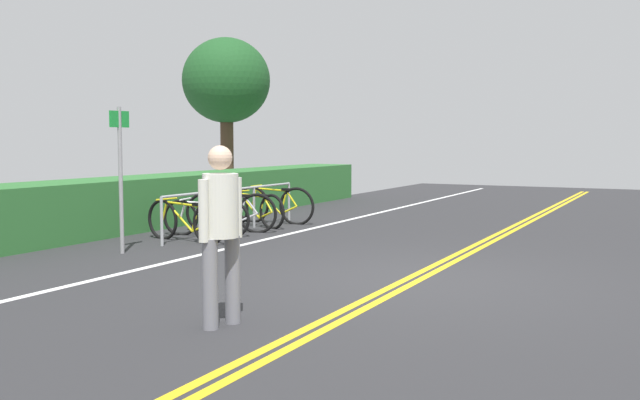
# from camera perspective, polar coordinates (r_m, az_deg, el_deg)

# --- Properties ---
(ground_plane) EXTENTS (36.38, 12.48, 0.05)m
(ground_plane) POSITION_cam_1_polar(r_m,az_deg,el_deg) (8.67, 7.66, -6.49)
(ground_plane) COLOR #2B2B2D
(centre_line_yellow_inner) EXTENTS (32.74, 0.10, 0.00)m
(centre_line_yellow_inner) POSITION_cam_1_polar(r_m,az_deg,el_deg) (8.64, 8.16, -6.36)
(centre_line_yellow_inner) COLOR gold
(centre_line_yellow_inner) RESTS_ON ground_plane
(centre_line_yellow_outer) EXTENTS (32.74, 0.10, 0.00)m
(centre_line_yellow_outer) POSITION_cam_1_polar(r_m,az_deg,el_deg) (8.69, 7.16, -6.28)
(centre_line_yellow_outer) COLOR gold
(centre_line_yellow_outer) RESTS_ON ground_plane
(bike_lane_stripe_white) EXTENTS (32.74, 0.12, 0.00)m
(bike_lane_stripe_white) POSITION_cam_1_polar(r_m,az_deg,el_deg) (10.30, -10.48, -4.57)
(bike_lane_stripe_white) COLOR white
(bike_lane_stripe_white) RESTS_ON ground_plane
(bike_rack) EXTENTS (4.09, 0.05, 0.80)m
(bike_rack) POSITION_cam_1_polar(r_m,az_deg,el_deg) (13.02, -6.97, 0.01)
(bike_rack) COLOR #9EA0A5
(bike_rack) RESTS_ON ground_plane
(bicycle_0) EXTENTS (0.46, 1.79, 0.73)m
(bicycle_0) POSITION_cam_1_polar(r_m,az_deg,el_deg) (11.88, -10.84, -1.68)
(bicycle_0) COLOR black
(bicycle_0) RESTS_ON ground_plane
(bicycle_1) EXTENTS (0.54, 1.59, 0.68)m
(bicycle_1) POSITION_cam_1_polar(r_m,az_deg,el_deg) (12.52, -9.19, -1.43)
(bicycle_1) COLOR black
(bicycle_1) RESTS_ON ground_plane
(bicycle_2) EXTENTS (0.60, 1.71, 0.77)m
(bicycle_2) POSITION_cam_1_polar(r_m,az_deg,el_deg) (13.01, -7.22, -0.99)
(bicycle_2) COLOR black
(bicycle_2) RESTS_ON ground_plane
(bicycle_3) EXTENTS (0.61, 1.68, 0.71)m
(bicycle_3) POSITION_cam_1_polar(r_m,az_deg,el_deg) (13.78, -5.36, -0.76)
(bicycle_3) COLOR black
(bicycle_3) RESTS_ON ground_plane
(bicycle_4) EXTENTS (0.46, 1.78, 0.79)m
(bicycle_4) POSITION_cam_1_polar(r_m,az_deg,el_deg) (14.28, -3.73, -0.40)
(bicycle_4) COLOR black
(bicycle_4) RESTS_ON ground_plane
(pedestrian) EXTENTS (0.48, 0.32, 1.63)m
(pedestrian) POSITION_cam_1_polar(r_m,az_deg,el_deg) (6.36, -8.03, -1.89)
(pedestrian) COLOR slate
(pedestrian) RESTS_ON ground_plane
(sign_post_near) EXTENTS (0.36, 0.06, 2.16)m
(sign_post_near) POSITION_cam_1_polar(r_m,az_deg,el_deg) (10.76, -15.85, 2.71)
(sign_post_near) COLOR gray
(sign_post_near) RESTS_ON ground_plane
(hedge_backdrop) EXTENTS (13.04, 1.31, 0.97)m
(hedge_backdrop) POSITION_cam_1_polar(r_m,az_deg,el_deg) (15.41, -9.94, 0.35)
(hedge_backdrop) COLOR #2D6B30
(hedge_backdrop) RESTS_ON ground_plane
(tree_mid) EXTENTS (2.37, 2.37, 4.44)m
(tree_mid) POSITION_cam_1_polar(r_m,az_deg,el_deg) (19.49, -7.59, 9.43)
(tree_mid) COLOR #473323
(tree_mid) RESTS_ON ground_plane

